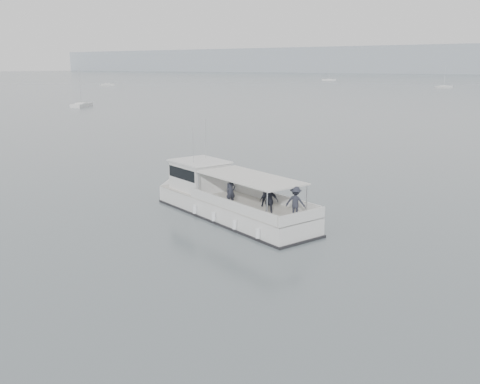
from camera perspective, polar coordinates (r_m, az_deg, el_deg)
The scene contains 2 objects.
ground at distance 30.01m, azimuth -0.99°, elevation -3.26°, with size 1400.00×1400.00×0.00m, color #505A5E.
tour_boat at distance 31.57m, azimuth -2.00°, elevation -0.72°, with size 13.05×6.39×5.51m.
Camera 1 is at (17.29, -22.97, 8.60)m, focal length 40.00 mm.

